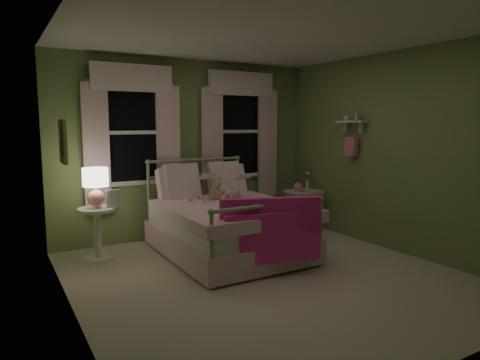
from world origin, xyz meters
TOP-DOWN VIEW (x-y plane):
  - room_shell at (0.00, 0.00)m, footprint 4.20×4.20m
  - bed at (0.01, 0.96)m, footprint 1.58×2.04m
  - pink_throw at (0.01, -0.06)m, footprint 1.08×0.48m
  - child_left at (-0.27, 1.38)m, footprint 0.30×0.21m
  - child_right at (0.29, 1.38)m, footprint 0.45×0.41m
  - book_left at (-0.27, 1.13)m, footprint 0.23×0.17m
  - book_right at (0.29, 1.13)m, footprint 0.22×0.15m
  - teddy_bear at (0.01, 1.23)m, footprint 0.23×0.18m
  - nightstand_left at (-1.47, 1.54)m, footprint 0.46×0.46m
  - table_lamp at (-1.47, 1.54)m, footprint 0.31×0.31m
  - book_nightstand at (-1.37, 1.46)m, footprint 0.17×0.23m
  - nightstand_right at (1.58, 1.37)m, footprint 0.50×0.40m
  - pink_toy at (1.48, 1.36)m, footprint 0.14×0.19m
  - bud_vase at (1.70, 1.42)m, footprint 0.06×0.06m
  - window_left at (-0.85, 2.03)m, footprint 1.34×0.13m
  - window_right at (0.85, 2.03)m, footprint 1.34×0.13m
  - wall_shelf at (1.90, 0.70)m, footprint 0.15×0.50m
  - framed_picture at (-1.95, 0.60)m, footprint 0.03×0.32m

SIDE VIEW (x-z plane):
  - bed at x=0.01m, z-range -0.21..0.98m
  - nightstand_left at x=-1.47m, z-range 0.09..0.74m
  - nightstand_right at x=1.58m, z-range 0.23..0.87m
  - pink_throw at x=0.01m, z-range 0.26..0.96m
  - book_nightstand at x=-1.37m, z-range 0.65..0.67m
  - pink_toy at x=1.48m, z-range 0.64..0.78m
  - bud_vase at x=1.70m, z-range 0.65..0.93m
  - teddy_bear at x=0.01m, z-range 0.64..0.94m
  - book_right at x=0.29m, z-range 0.79..1.05m
  - child_right at x=0.29m, z-range 0.57..1.34m
  - table_lamp at x=-1.47m, z-range 0.72..1.19m
  - child_left at x=-0.27m, z-range 0.57..1.35m
  - book_left at x=-0.27m, z-range 0.83..1.09m
  - room_shell at x=0.00m, z-range -0.80..3.40m
  - framed_picture at x=-1.95m, z-range 1.29..1.71m
  - wall_shelf at x=1.90m, z-range 1.22..1.82m
  - window_left at x=-0.85m, z-range 0.64..2.60m
  - window_right at x=0.85m, z-range 0.64..2.60m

